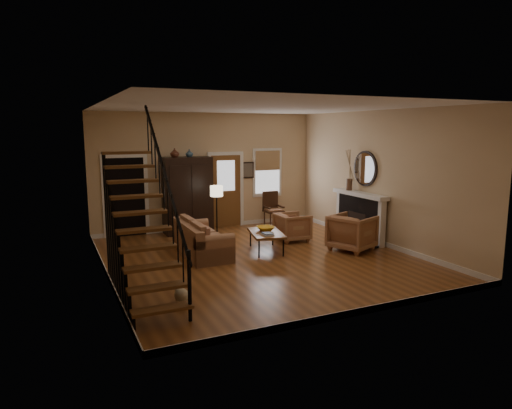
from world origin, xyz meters
name	(u,v)px	position (x,y,z in m)	size (l,w,h in m)	color
room	(214,184)	(-0.41, 1.76, 1.51)	(7.00, 7.33, 3.30)	brown
staircase	(142,205)	(-2.78, -1.30, 1.60)	(0.94, 2.80, 3.20)	brown
fireplace	(361,212)	(3.13, 0.50, 0.74)	(0.33, 1.95, 2.30)	black
armoire	(187,195)	(-0.70, 3.15, 1.05)	(1.30, 0.60, 2.10)	black
vase_a	(175,153)	(-1.05, 3.05, 2.22)	(0.24, 0.24, 0.25)	#4C2619
vase_b	(189,153)	(-0.65, 3.05, 2.21)	(0.20, 0.20, 0.21)	#334C60
sofa	(202,239)	(-1.06, 0.84, 0.37)	(0.86, 2.00, 0.75)	#9A6846
coffee_table	(266,242)	(0.41, 0.50, 0.23)	(0.70, 1.20, 0.46)	brown
bowl	(265,229)	(0.46, 0.65, 0.51)	(0.41, 0.41, 0.10)	gold
books	(267,234)	(0.29, 0.20, 0.49)	(0.22, 0.30, 0.06)	beige
armchair_left	(352,232)	(2.30, -0.27, 0.43)	(0.91, 0.94, 0.86)	brown
armchair_right	(292,227)	(1.48, 1.15, 0.36)	(0.77, 0.79, 0.72)	brown
floor_lamp	(217,213)	(-0.27, 2.01, 0.71)	(0.33, 0.33, 1.42)	black
side_chair	(274,209)	(1.85, 2.95, 0.51)	(0.54, 0.54, 1.02)	#361E11
dog	(182,297)	(-2.32, -1.94, 0.14)	(0.23, 0.40, 0.29)	#C4B186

